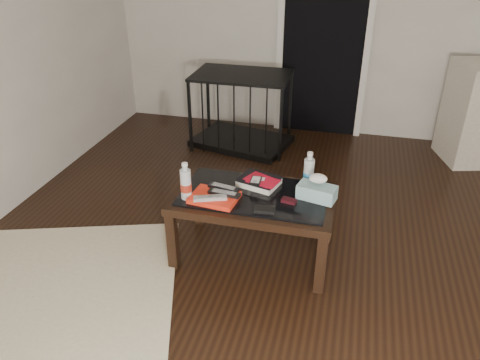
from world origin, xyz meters
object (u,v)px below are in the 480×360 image
(pet_crate, at_px, (242,122))
(tissue_box, at_px, (317,192))
(coffee_table, at_px, (254,202))
(water_bottle_left, at_px, (186,181))
(water_bottle_right, at_px, (309,169))
(textbook, at_px, (259,182))

(pet_crate, distance_m, tissue_box, 1.91)
(coffee_table, distance_m, water_bottle_left, 0.46)
(water_bottle_left, relative_size, water_bottle_right, 1.00)
(water_bottle_left, xyz_separation_m, tissue_box, (0.77, 0.19, -0.07))
(pet_crate, bearing_deg, textbook, -59.47)
(pet_crate, height_order, water_bottle_right, pet_crate)
(pet_crate, xyz_separation_m, tissue_box, (0.89, -1.67, 0.28))
(textbook, distance_m, tissue_box, 0.39)
(coffee_table, distance_m, tissue_box, 0.40)
(textbook, relative_size, water_bottle_right, 1.05)
(coffee_table, relative_size, water_bottle_right, 4.20)
(coffee_table, xyz_separation_m, textbook, (0.01, 0.11, 0.09))
(coffee_table, distance_m, water_bottle_right, 0.40)
(coffee_table, relative_size, textbook, 4.00)
(textbook, xyz_separation_m, tissue_box, (0.38, -0.08, 0.02))
(pet_crate, xyz_separation_m, water_bottle_left, (0.12, -1.86, 0.35))
(pet_crate, height_order, textbook, pet_crate)
(pet_crate, relative_size, water_bottle_left, 4.24)
(tissue_box, bearing_deg, water_bottle_right, 129.71)
(coffee_table, xyz_separation_m, water_bottle_left, (-0.39, -0.16, 0.18))
(water_bottle_left, height_order, tissue_box, water_bottle_left)
(pet_crate, relative_size, textbook, 4.04)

